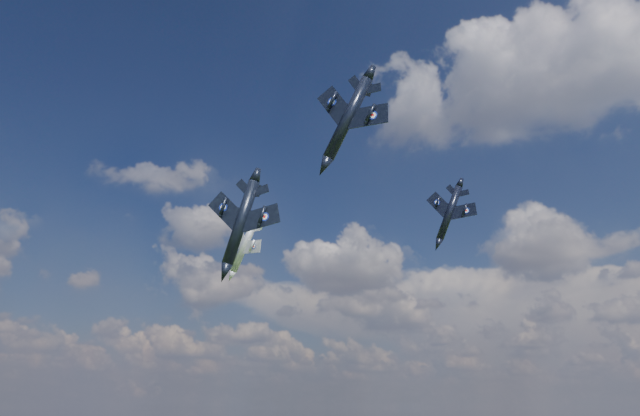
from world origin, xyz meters
The scene contains 4 objects.
jet_lead_navy centered at (-8.82, 9.27, 77.89)m, with size 11.96×16.67×3.45m, color black, non-canonical shape.
jet_right_navy centered at (15.67, -3.28, 82.06)m, with size 9.23×12.88×2.66m, color black, non-canonical shape.
jet_high_navy centered at (10.34, 38.65, 83.70)m, with size 9.14×12.75×2.64m, color black, non-canonical shape.
jet_left_silver centered at (-22.21, 26.15, 79.88)m, with size 9.39×13.09×2.71m, color #94959D, non-canonical shape.
Camera 1 is at (44.99, -54.16, 53.45)m, focal length 35.00 mm.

